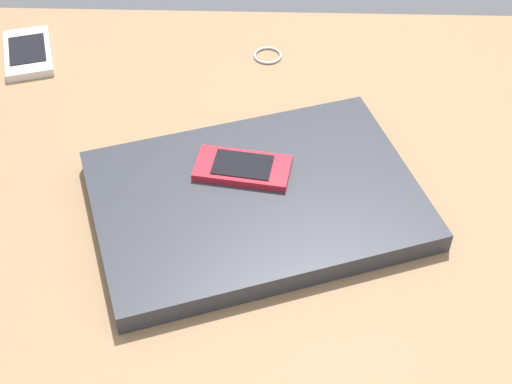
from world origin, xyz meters
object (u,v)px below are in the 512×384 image
key_ring (268,55)px  cell_phone_on_desk (28,53)px  laptop_closed (256,197)px  cell_phone_on_laptop (243,168)px

key_ring → cell_phone_on_desk: bearing=-178.3°
key_ring → laptop_closed: bearing=-91.5°
cell_phone_on_laptop → key_ring: size_ratio=2.81×
cell_phone_on_desk → key_ring: 32.69cm
laptop_closed → cell_phone_on_laptop: (-1.55, 2.83, 1.68)cm
cell_phone_on_laptop → key_ring: cell_phone_on_laptop is taller
cell_phone_on_laptop → cell_phone_on_desk: size_ratio=0.89×
cell_phone_on_desk → key_ring: cell_phone_on_desk is taller
laptop_closed → cell_phone_on_desk: 41.99cm
laptop_closed → cell_phone_on_desk: (-31.92, 27.28, -0.63)cm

